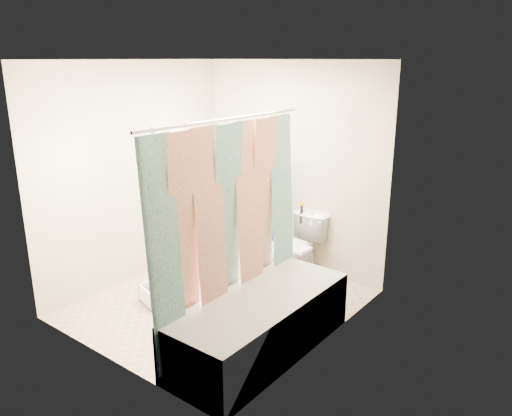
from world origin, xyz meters
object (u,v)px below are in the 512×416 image
Objects in this scene: plumber at (255,205)px; toilet at (296,249)px; cleaning_caddy at (157,296)px; bathtub at (260,322)px.

toilet is at bearing 64.08° from plumber.
plumber is 4.47× the size of cleaning_caddy.
plumber is at bearing 88.80° from cleaning_caddy.
cleaning_caddy is (-0.80, -1.36, -0.28)m from toilet.
bathtub is at bearing -65.88° from toilet.
toilet reaches higher than bathtub.
cleaning_caddy is at bearing -118.13° from toilet.
bathtub is at bearing -10.30° from plumber.
cleaning_caddy is (-1.35, 0.03, -0.18)m from bathtub.
toilet is at bearing 111.68° from bathtub.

